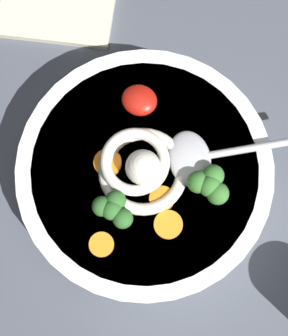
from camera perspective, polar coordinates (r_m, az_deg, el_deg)
The scene contains 12 objects.
table_slab at distance 54.45cm, azimuth -1.36°, elevation -5.39°, with size 133.02×133.02×3.10cm, color #474C56.
soup_bowl at distance 50.44cm, azimuth -0.00°, elevation -0.74°, with size 27.05×27.05×6.02cm.
noodle_pile at distance 46.34cm, azimuth -0.76°, elevation 0.19°, with size 10.12×9.92×4.07cm.
soup_spoon at distance 47.46cm, azimuth 7.31°, elevation 1.44°, with size 16.47×11.82×1.60cm.
chili_sauce_dollop at distance 48.90cm, azimuth -0.59°, elevation 8.43°, with size 3.83×3.45×1.72cm, color #B2190F.
broccoli_floret_beside_chili at distance 45.48cm, azimuth 8.14°, elevation -2.03°, with size 4.40×3.79×3.48cm.
broccoli_floret_rear at distance 44.95cm, azimuth -3.98°, elevation -5.04°, with size 3.99×3.43×3.15cm.
carrot_slice_beside_noodles at distance 46.66cm, azimuth 2.23°, elevation -3.83°, with size 2.59×2.59×0.72cm, color orange.
carrot_slice_left at distance 46.32cm, azimuth 3.02°, elevation -7.05°, with size 2.90×2.90×0.75cm, color orange.
carrot_slice_front at distance 46.38cm, azimuth -5.30°, elevation -9.45°, with size 2.49×2.49×0.57cm, color orange.
carrot_slice_extra_a at distance 47.51cm, azimuth -4.54°, elevation 0.64°, with size 2.89×2.89×0.72cm, color orange.
folded_napkin at distance 62.74cm, azimuth -10.69°, elevation 19.37°, with size 14.34×10.57×0.80cm, color beige.
Camera 1 is at (-3.82, 6.21, 55.51)cm, focal length 49.01 mm.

